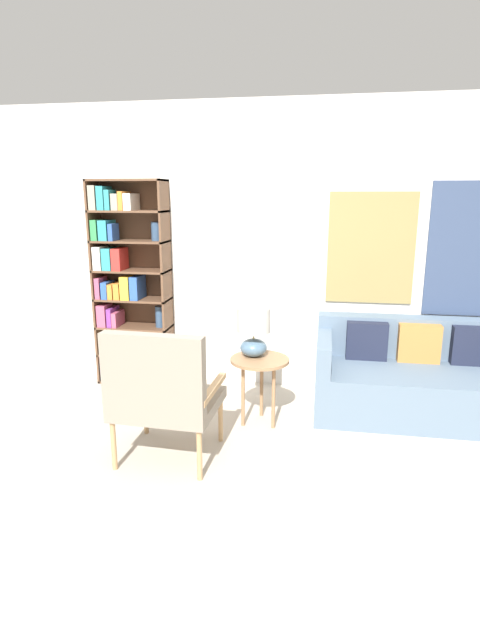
# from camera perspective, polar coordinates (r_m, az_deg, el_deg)

# --- Properties ---
(ground_plane) EXTENTS (14.00, 14.00, 0.00)m
(ground_plane) POSITION_cam_1_polar(r_m,az_deg,el_deg) (3.36, -3.25, -19.42)
(ground_plane) COLOR #B2A899
(wall_back) EXTENTS (6.40, 0.08, 2.70)m
(wall_back) POSITION_cam_1_polar(r_m,az_deg,el_deg) (4.82, 2.71, 8.09)
(wall_back) COLOR silver
(wall_back) RESTS_ON ground_plane
(bookshelf) EXTENTS (0.73, 0.30, 2.00)m
(bookshelf) POSITION_cam_1_polar(r_m,az_deg,el_deg) (5.04, -13.02, 3.94)
(bookshelf) COLOR brown
(bookshelf) RESTS_ON ground_plane
(armchair) EXTENTS (0.73, 0.67, 0.99)m
(armchair) POSITION_cam_1_polar(r_m,az_deg,el_deg) (3.49, -8.95, -7.94)
(armchair) COLOR tan
(armchair) RESTS_ON ground_plane
(couch) EXTENTS (1.77, 0.90, 0.78)m
(couch) POSITION_cam_1_polar(r_m,az_deg,el_deg) (4.64, 19.77, -6.30)
(couch) COLOR slate
(couch) RESTS_ON ground_plane
(side_table) EXTENTS (0.48, 0.48, 0.57)m
(side_table) POSITION_cam_1_polar(r_m,az_deg,el_deg) (4.08, 2.26, -5.35)
(side_table) COLOR #99704C
(side_table) RESTS_ON ground_plane
(table_lamp) EXTENTS (0.27, 0.27, 0.41)m
(table_lamp) POSITION_cam_1_polar(r_m,az_deg,el_deg) (4.05, 1.57, -1.03)
(table_lamp) COLOR slate
(table_lamp) RESTS_ON side_table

